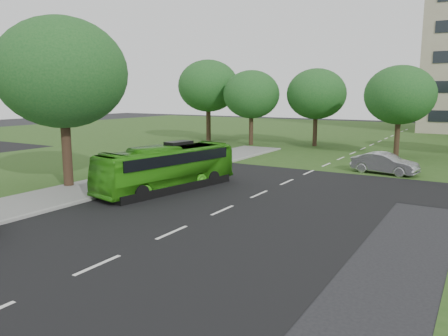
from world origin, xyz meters
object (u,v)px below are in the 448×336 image
tree_park_a (251,95)px  tree_park_f (208,86)px  tree_side_near (62,73)px  bus (167,168)px  sedan (385,163)px  tree_park_b (316,94)px  tree_park_c (400,95)px

tree_park_a → tree_park_f: size_ratio=0.85×
tree_park_a → tree_side_near: (0.69, -25.23, 1.29)m
tree_park_f → tree_side_near: 27.43m
bus → sedan: (9.95, 11.99, -0.56)m
tree_park_b → tree_park_c: 9.88m
tree_park_c → sedan: (0.79, -9.23, -4.73)m
tree_park_a → tree_park_b: bearing=22.8°
tree_side_near → tree_park_a: bearing=91.6°
sedan → tree_park_c: bearing=14.2°
tree_park_b → tree_park_a: bearing=-157.2°
sedan → tree_park_a: bearing=65.9°
tree_park_a → tree_side_near: 25.27m
tree_park_b → bus: size_ratio=0.88×
tree_park_a → sedan: tree_park_a is taller
tree_park_b → sedan: 17.20m
tree_park_a → sedan: bearing=-33.3°
tree_park_c → tree_side_near: tree_side_near is taller
tree_park_a → tree_park_c: (15.36, -1.39, -0.02)m
tree_park_a → tree_park_c: 15.42m
tree_park_c → bus: 23.49m
tree_park_a → tree_park_b: (6.35, 2.66, 0.06)m
tree_park_b → tree_park_c: size_ratio=1.02×
tree_park_a → bus: 23.82m
tree_park_a → tree_side_near: size_ratio=0.81×
tree_side_near → bus: bearing=25.4°
tree_side_near → sedan: bearing=43.4°
tree_park_c → tree_side_near: size_ratio=0.81×
tree_park_f → tree_side_near: size_ratio=0.95×
bus → tree_park_c: bearing=77.0°
tree_park_a → tree_park_b: size_ratio=0.98×
tree_side_near → bus: size_ratio=1.07×
tree_park_a → bus: bearing=-74.6°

